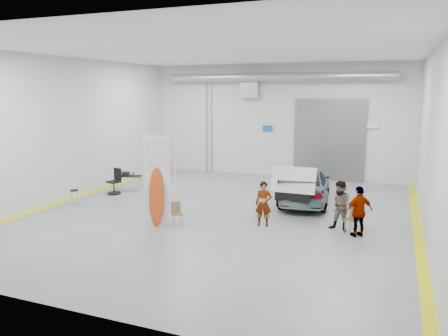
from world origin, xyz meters
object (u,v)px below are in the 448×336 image
at_px(work_table, 129,176).
at_px(office_chair, 115,183).
at_px(folding_chair_far, 354,225).
at_px(person_c, 359,211).
at_px(surfboard_display, 156,188).
at_px(person_a, 264,204).
at_px(folding_chair_near, 177,218).
at_px(person_b, 341,206).
at_px(shop_stool, 75,198).
at_px(sedan_car, 305,185).

relative_size(work_table, office_chair, 1.06).
distance_m(folding_chair_far, work_table, 10.79).
relative_size(person_c, surfboard_display, 0.50).
distance_m(person_a, work_table, 8.00).
bearing_deg(person_c, folding_chair_near, -26.77).
bearing_deg(work_table, surfboard_display, -47.16).
distance_m(person_b, shop_stool, 10.45).
bearing_deg(person_a, folding_chair_near, -169.21).
bearing_deg(shop_stool, sedan_car, 25.62).
bearing_deg(sedan_car, work_table, -0.88).
bearing_deg(sedan_car, folding_chair_far, 115.57).
bearing_deg(surfboard_display, work_table, 125.77).
xyz_separation_m(folding_chair_far, office_chair, (-10.61, 1.91, 0.19)).
xyz_separation_m(person_b, surfboard_display, (-5.96, -1.79, 0.50)).
height_order(sedan_car, person_c, person_c).
bearing_deg(person_b, person_c, -13.24).
bearing_deg(folding_chair_near, shop_stool, 127.14).
bearing_deg(office_chair, sedan_car, 28.43).
bearing_deg(shop_stool, person_a, 2.07).
xyz_separation_m(person_a, person_c, (3.16, 0.03, 0.05)).
bearing_deg(person_a, person_c, -9.11).
distance_m(folding_chair_near, work_table, 6.13).
bearing_deg(office_chair, shop_stool, -79.03).
bearing_deg(work_table, folding_chair_near, -40.79).
relative_size(person_b, shop_stool, 2.55).
height_order(folding_chair_near, folding_chair_far, folding_chair_far).
relative_size(surfboard_display, folding_chair_near, 4.17).
xyz_separation_m(folding_chair_far, shop_stool, (-10.86, -0.49, 0.02)).
relative_size(person_b, office_chair, 1.50).
xyz_separation_m(folding_chair_near, shop_stool, (-5.05, 0.76, 0.08)).
distance_m(person_c, surfboard_display, 6.74).
bearing_deg(person_c, office_chair, -47.90).
bearing_deg(shop_stool, person_c, 1.62).
distance_m(person_a, folding_chair_near, 3.04).
relative_size(person_c, folding_chair_near, 2.07).
relative_size(person_c, office_chair, 1.46).
distance_m(surfboard_display, shop_stool, 4.70).
bearing_deg(folding_chair_near, person_b, -29.25).
height_order(surfboard_display, work_table, surfboard_display).
relative_size(shop_stool, office_chair, 0.59).
distance_m(folding_chair_near, folding_chair_far, 5.94).
bearing_deg(person_c, person_a, -36.47).
xyz_separation_m(person_a, shop_stool, (-7.86, -0.28, -0.45)).
bearing_deg(folding_chair_far, person_b, 176.68).
bearing_deg(person_a, shop_stool, 172.45).
xyz_separation_m(surfboard_display, folding_chair_far, (6.40, 1.60, -1.04)).
bearing_deg(surfboard_display, person_c, 5.15).
relative_size(person_a, surfboard_display, 0.47).
height_order(sedan_car, person_a, person_a).
xyz_separation_m(person_a, folding_chair_near, (-2.81, -1.05, -0.53)).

